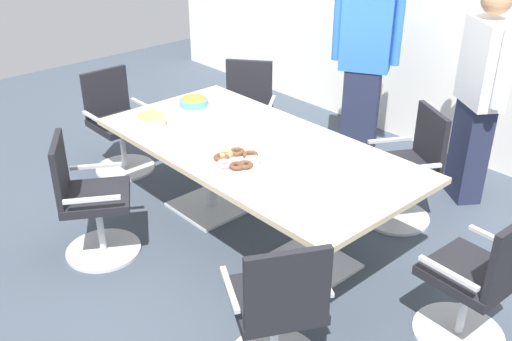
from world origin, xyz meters
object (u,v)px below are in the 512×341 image
Objects in this scene: office_chair_2 at (118,127)px; office_chair_3 at (89,204)px; napkin_pile at (331,183)px; snack_bowl_cookies at (151,119)px; office_chair_0 at (407,173)px; conference_table at (256,161)px; person_standing_0 at (365,60)px; donut_platter at (237,160)px; plate_stack at (370,171)px; office_chair_1 at (246,117)px; office_chair_4 at (278,314)px; snack_bowl_pretzels at (194,101)px; office_chair_5 at (477,285)px; person_standing_1 at (479,94)px.

office_chair_2 is 1.00× the size of office_chair_3.
snack_bowl_cookies is at bearing -170.41° from napkin_pile.
office_chair_0 is 2.02m from snack_bowl_cookies.
person_standing_0 reaches higher than conference_table.
donut_platter is at bearing -67.62° from conference_table.
office_chair_2 is 2.83× the size of donut_platter.
office_chair_0 is 3.90× the size of plate_stack.
office_chair_1 reaches higher than snack_bowl_cookies.
conference_table is 1.31× the size of person_standing_0.
conference_table is 2.64× the size of office_chair_4.
snack_bowl_pretzels reaches higher than donut_platter.
napkin_pile is (1.39, 0.94, 0.39)m from office_chair_3.
donut_platter is (0.11, -0.28, 0.15)m from conference_table.
plate_stack is at bearing 42.31° from office_chair_4.
office_chair_5 is at bearing -5.98° from plate_stack.
office_chair_2 is at bearing -178.02° from napkin_pile.
person_standing_0 is at bearing 103.68° from donut_platter.
snack_bowl_pretzels is at bearing 136.92° from office_chair_3.
snack_bowl_cookies is (-0.19, 0.67, 0.40)m from office_chair_3.
conference_table is 1.70m from office_chair_5.
office_chair_2 is 1.37m from office_chair_3.
office_chair_1 is 4.10× the size of snack_bowl_cookies.
office_chair_2 is at bearing 168.28° from snack_bowl_cookies.
office_chair_0 is 1.44m from donut_platter.
office_chair_2 and office_chair_3 have the same top height.
person_standing_0 is (-0.35, 1.64, 0.34)m from conference_table.
conference_table is 1.39m from office_chair_1.
office_chair_3 is 0.52× the size of person_standing_1.
person_standing_1 is at bearing 42.97° from snack_bowl_pretzels.
person_standing_0 is at bearing -170.86° from office_chair_1.
snack_bowl_pretzels is 1.13m from donut_platter.
person_standing_1 reaches higher than office_chair_4.
office_chair_0 and office_chair_4 have the same top height.
office_chair_4 is (0.49, -1.87, 0.00)m from office_chair_0.
snack_bowl_cookies reaches higher than donut_platter.
snack_bowl_pretzels is at bearing 93.35° from office_chair_5.
office_chair_1 is 1.00× the size of office_chair_5.
person_standing_0 is 1.98m from donut_platter.
person_standing_0 reaches higher than donut_platter.
office_chair_3 is 4.10× the size of snack_bowl_cookies.
plate_stack is at bearing 124.64° from office_chair_1.
conference_table is 0.90m from snack_bowl_cookies.
office_chair_0 reaches higher than snack_bowl_cookies.
snack_bowl_cookies is at bearing 137.68° from office_chair_3.
office_chair_3 is at bearing 55.38° from person_standing_0.
person_standing_0 reaches higher than napkin_pile.
snack_bowl_pretzels is (-0.58, -1.49, -0.18)m from person_standing_0.
snack_bowl_cookies is at bearing 74.56° from office_chair_0.
office_chair_0 is 0.88m from plate_stack.
snack_bowl_cookies is (-1.41, -1.38, 0.40)m from office_chair_0.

